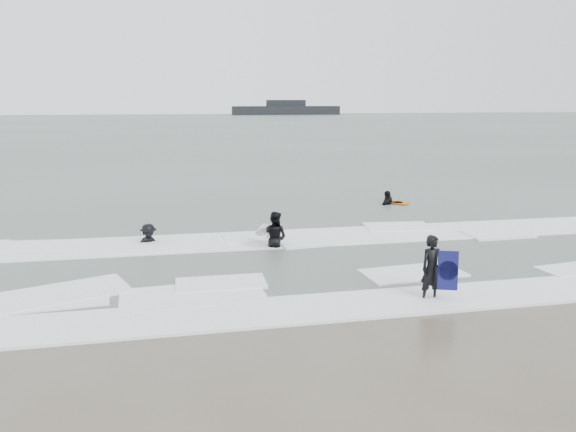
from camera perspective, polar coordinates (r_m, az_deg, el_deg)
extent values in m
plane|color=brown|center=(14.23, 3.85, -8.46)|extent=(320.00, 320.00, 0.00)
plane|color=#47544C|center=(93.08, -8.86, 8.80)|extent=(320.00, 320.00, 0.00)
imported|color=black|center=(14.57, 14.26, -8.32)|extent=(0.66, 0.48, 1.69)
imported|color=black|center=(18.87, -1.34, -3.28)|extent=(1.11, 1.09, 1.81)
imported|color=black|center=(19.88, -13.95, -2.85)|extent=(1.18, 1.03, 1.58)
imported|color=black|center=(26.72, 10.08, 1.08)|extent=(1.15, 0.99, 1.85)
imported|color=black|center=(27.33, 10.13, 1.32)|extent=(0.82, 0.88, 1.51)
cube|color=white|center=(13.67, 4.49, -9.18)|extent=(30.03, 2.32, 0.07)
cube|color=white|center=(19.81, -0.55, -2.40)|extent=(30.00, 2.60, 0.09)
cube|color=black|center=(165.60, -0.21, 10.68)|extent=(31.01, 5.54, 2.44)
cube|color=black|center=(165.56, -0.21, 11.41)|extent=(11.07, 3.32, 1.77)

